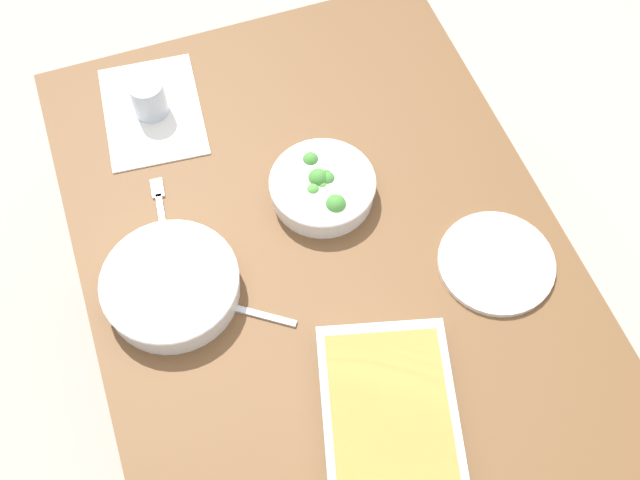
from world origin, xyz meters
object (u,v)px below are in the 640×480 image
spoon_by_stew (237,308)px  side_plate (496,263)px  stew_bowl (171,285)px  drink_cup (149,100)px  fork_on_table (161,210)px  baking_dish (389,412)px  broccoli_bowl (323,187)px

spoon_by_stew → side_plate: bearing=-98.6°
stew_bowl → side_plate: size_ratio=1.15×
drink_cup → fork_on_table: bearing=170.3°
side_plate → spoon_by_stew: side_plate is taller
baking_dish → broccoli_bowl: bearing=-6.0°
drink_cup → fork_on_table: drink_cup is taller
drink_cup → side_plate: (-0.57, -0.52, -0.03)m
stew_bowl → side_plate: stew_bowl is taller
fork_on_table → drink_cup: bearing=-9.7°
spoon_by_stew → stew_bowl: bearing=54.6°
spoon_by_stew → fork_on_table: spoon_by_stew is taller
stew_bowl → spoon_by_stew: bearing=-125.4°
drink_cup → side_plate: bearing=-137.7°
fork_on_table → side_plate: bearing=-120.0°
drink_cup → fork_on_table: 0.25m
baking_dish → drink_cup: (0.78, 0.22, 0.00)m
broccoli_bowl → baking_dish: (-0.46, 0.05, 0.00)m
broccoli_bowl → spoon_by_stew: bearing=128.2°
side_plate → spoon_by_stew: size_ratio=1.43×
drink_cup → broccoli_bowl: bearing=-140.0°
stew_bowl → fork_on_table: size_ratio=1.42×
fork_on_table → baking_dish: bearing=-153.8°
baking_dish → stew_bowl: bearing=38.9°
broccoli_bowl → fork_on_table: (0.07, 0.31, -0.03)m
broccoli_bowl → drink_cup: drink_cup is taller
broccoli_bowl → fork_on_table: 0.32m
drink_cup → fork_on_table: (-0.25, 0.04, -0.04)m
fork_on_table → stew_bowl: bearing=173.6°
stew_bowl → baking_dish: size_ratio=0.73×
broccoli_bowl → baking_dish: 0.46m
baking_dish → drink_cup: bearing=15.8°
baking_dish → spoon_by_stew: (0.28, 0.18, -0.03)m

